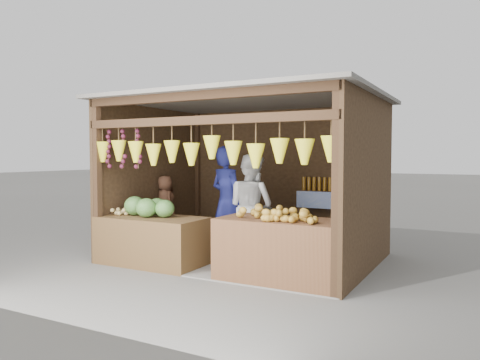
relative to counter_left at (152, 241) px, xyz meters
name	(u,v)px	position (x,y,z in m)	size (l,w,h in m)	color
ground	(248,258)	(1.14, 1.08, -0.37)	(80.00, 80.00, 0.00)	#514F49
stall_structure	(245,159)	(1.11, 1.04, 1.29)	(4.30, 3.30, 2.66)	slate
back_shelf	(332,202)	(2.19, 2.36, 0.50)	(1.25, 0.32, 1.32)	#382314
counter_left	(152,241)	(0.00, 0.00, 0.00)	(1.72, 0.85, 0.75)	#4E351A
counter_right	(281,250)	(2.21, 0.01, 0.05)	(1.72, 0.85, 0.86)	#4D2B19
stool	(165,239)	(-0.68, 1.24, -0.22)	(0.32, 0.32, 0.30)	black
man_standing	(227,202)	(0.82, 0.95, 0.56)	(0.68, 0.45, 1.87)	#15184F
woman_standing	(251,207)	(1.24, 1.02, 0.50)	(0.85, 0.66, 1.75)	silver
vendor_seated	(165,203)	(-0.68, 1.24, 0.45)	(0.51, 0.33, 1.04)	brown
melon_pile	(150,206)	(-0.09, 0.07, 0.53)	(1.00, 0.50, 0.32)	#1D4311
tanfruit_pile	(122,211)	(-0.59, -0.04, 0.44)	(0.34, 0.40, 0.13)	#A9844E
mango_pile	(280,211)	(2.21, -0.05, 0.59)	(1.40, 0.64, 0.22)	#AA4916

